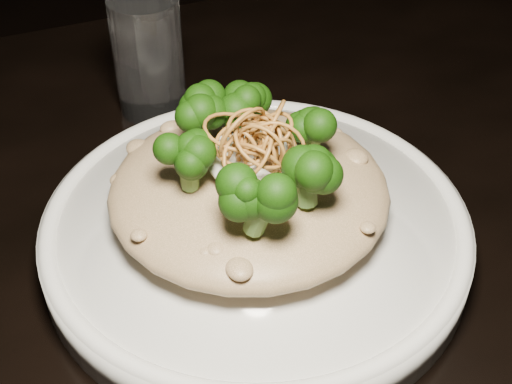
{
  "coord_description": "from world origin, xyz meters",
  "views": [
    {
      "loc": [
        -0.22,
        -0.36,
        1.12
      ],
      "look_at": [
        -0.07,
        -0.01,
        0.81
      ],
      "focal_mm": 50.0,
      "sensor_mm": 36.0,
      "label": 1
    }
  ],
  "objects": [
    {
      "name": "shallots",
      "position": [
        -0.07,
        -0.02,
        0.86
      ],
      "size": [
        0.05,
        0.05,
        0.03
      ],
      "primitive_type": null,
      "color": "brown",
      "rests_on": "cheese"
    },
    {
      "name": "table",
      "position": [
        0.0,
        0.0,
        0.67
      ],
      "size": [
        1.1,
        0.8,
        0.75
      ],
      "color": "black",
      "rests_on": "ground"
    },
    {
      "name": "risotto",
      "position": [
        -0.07,
        -0.01,
        0.8
      ],
      "size": [
        0.2,
        0.2,
        0.04
      ],
      "primitive_type": "ellipsoid",
      "color": "brown",
      "rests_on": "plate"
    },
    {
      "name": "drinking_glass",
      "position": [
        -0.09,
        0.2,
        0.8
      ],
      "size": [
        0.08,
        0.08,
        0.11
      ],
      "primitive_type": "cylinder",
      "rotation": [
        0.0,
        0.0,
        0.27
      ],
      "color": "white",
      "rests_on": "table"
    },
    {
      "name": "broccoli",
      "position": [
        -0.07,
        -0.02,
        0.85
      ],
      "size": [
        0.15,
        0.15,
        0.05
      ],
      "primitive_type": null,
      "color": "black",
      "rests_on": "risotto"
    },
    {
      "name": "cheese",
      "position": [
        -0.07,
        -0.01,
        0.83
      ],
      "size": [
        0.07,
        0.07,
        0.02
      ],
      "primitive_type": "ellipsoid",
      "color": "silver",
      "rests_on": "risotto"
    },
    {
      "name": "plate",
      "position": [
        -0.07,
        -0.01,
        0.77
      ],
      "size": [
        0.31,
        0.31,
        0.03
      ],
      "primitive_type": "cylinder",
      "color": "white",
      "rests_on": "table"
    }
  ]
}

